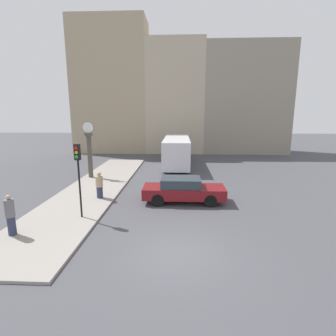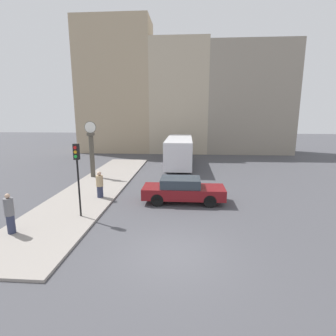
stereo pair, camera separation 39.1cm
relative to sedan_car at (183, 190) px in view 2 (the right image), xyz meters
name	(u,v)px [view 2 (the right image)]	position (x,y,z in m)	size (l,w,h in m)	color
ground_plane	(173,254)	(-0.27, -5.88, -0.75)	(120.00, 120.00, 0.00)	#47474C
sidewalk_corner	(98,186)	(-6.08, 2.78, -0.69)	(3.87, 21.34, 0.11)	gray
building_row	(179,95)	(-0.92, 20.71, 6.74)	(27.61, 5.00, 16.74)	tan
sedan_car	(183,190)	(0.00, 0.00, 0.00)	(4.75, 1.78, 1.46)	maroon
bus_distant	(179,150)	(-0.53, 10.57, 0.84)	(2.41, 8.77, 2.79)	silver
traffic_light_near	(77,165)	(-5.04, -2.79, 1.96)	(0.26, 0.24, 3.62)	black
street_clock	(92,151)	(-7.34, 5.36, 1.47)	(0.92, 0.48, 4.42)	#4C473D
pedestrian_tan_coat	(100,185)	(-5.04, 0.22, 0.15)	(0.43, 0.43, 1.61)	#2D334C
pedestrian_grey_jacket	(10,214)	(-7.24, -4.84, 0.24)	(0.38, 0.38, 1.76)	#2D334C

